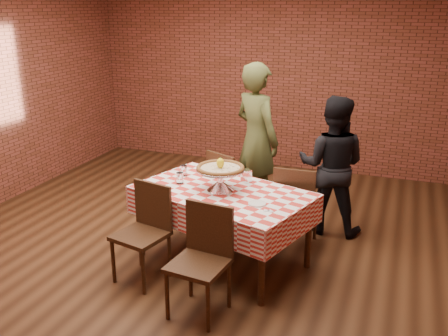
{
  "coord_description": "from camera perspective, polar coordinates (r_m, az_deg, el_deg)",
  "views": [
    {
      "loc": [
        2.05,
        -4.37,
        2.48
      ],
      "look_at": [
        0.45,
        -0.09,
        0.95
      ],
      "focal_mm": 39.82,
      "sensor_mm": 36.0,
      "label": 1
    }
  ],
  "objects": [
    {
      "name": "chair_near_right",
      "position": [
        4.11,
        -2.98,
        -10.96
      ],
      "size": [
        0.48,
        0.48,
        0.92
      ],
      "primitive_type": null,
      "rotation": [
        0.0,
        0.0,
        -0.11
      ],
      "color": "#402614",
      "rests_on": "ground"
    },
    {
      "name": "tablecloth",
      "position": [
        4.83,
        -0.17,
        -4.13
      ],
      "size": [
        1.89,
        1.46,
        0.28
      ],
      "primitive_type": null,
      "rotation": [
        0.0,
        0.0,
        -0.3
      ],
      "color": "red",
      "rests_on": "table"
    },
    {
      "name": "sweetener_packet_a",
      "position": [
        4.34,
        4.89,
        -4.89
      ],
      "size": [
        0.05,
        0.04,
        0.0
      ],
      "primitive_type": "cube",
      "rotation": [
        0.0,
        0.0,
        -0.12
      ],
      "color": "white",
      "rests_on": "tablecloth"
    },
    {
      "name": "side_plate",
      "position": [
        4.47,
        3.81,
        -4.09
      ],
      "size": [
        0.2,
        0.2,
        0.01
      ],
      "primitive_type": "cylinder",
      "rotation": [
        0.0,
        0.0,
        -0.3
      ],
      "color": "white",
      "rests_on": "tablecloth"
    },
    {
      "name": "ground",
      "position": [
        5.43,
        -4.18,
        -8.73
      ],
      "size": [
        6.0,
        6.0,
        0.0
      ],
      "primitive_type": "plane",
      "color": "black",
      "rests_on": "ground"
    },
    {
      "name": "pizza_stand",
      "position": [
        4.76,
        -0.42,
        -1.33
      ],
      "size": [
        0.5,
        0.5,
        0.21
      ],
      "primitive_type": null,
      "rotation": [
        0.0,
        0.0,
        0.07
      ],
      "color": "silver",
      "rests_on": "tablecloth"
    },
    {
      "name": "back_wall",
      "position": [
        7.72,
        4.99,
        10.78
      ],
      "size": [
        5.5,
        0.0,
        5.5
      ],
      "primitive_type": "plane",
      "rotation": [
        1.57,
        0.0,
        0.0
      ],
      "color": "brown",
      "rests_on": "ground"
    },
    {
      "name": "chair_far_right",
      "position": [
        5.29,
        8.31,
        -4.2
      ],
      "size": [
        0.44,
        0.44,
        0.91
      ],
      "primitive_type": null,
      "rotation": [
        0.0,
        0.0,
        3.17
      ],
      "color": "#402614",
      "rests_on": "ground"
    },
    {
      "name": "pizza",
      "position": [
        4.72,
        -0.42,
        -0.05
      ],
      "size": [
        0.49,
        0.49,
        0.03
      ],
      "primitive_type": "cylinder",
      "rotation": [
        0.0,
        0.0,
        0.07
      ],
      "color": "#C3B38E",
      "rests_on": "pizza_stand"
    },
    {
      "name": "lemon",
      "position": [
        4.71,
        -0.43,
        0.58
      ],
      "size": [
        0.08,
        0.08,
        0.1
      ],
      "primitive_type": "ellipsoid",
      "rotation": [
        0.0,
        0.0,
        0.07
      ],
      "color": "yellow",
      "rests_on": "pizza"
    },
    {
      "name": "water_glass_right",
      "position": [
        5.18,
        -4.66,
        -0.29
      ],
      "size": [
        0.09,
        0.09,
        0.11
      ],
      "primitive_type": "cylinder",
      "rotation": [
        0.0,
        0.0,
        -0.3
      ],
      "color": "white",
      "rests_on": "tablecloth"
    },
    {
      "name": "chair_far_left",
      "position": [
        5.71,
        0.93,
        -2.3
      ],
      "size": [
        0.56,
        0.56,
        0.9
      ],
      "primitive_type": null,
      "rotation": [
        0.0,
        0.0,
        2.71
      ],
      "color": "#402614",
      "rests_on": "ground"
    },
    {
      "name": "chair_near_left",
      "position": [
        4.64,
        -9.58,
        -7.63
      ],
      "size": [
        0.51,
        0.51,
        0.91
      ],
      "primitive_type": null,
      "rotation": [
        0.0,
        0.0,
        -0.22
      ],
      "color": "#402614",
      "rests_on": "ground"
    },
    {
      "name": "table",
      "position": [
        4.93,
        -0.16,
        -6.74
      ],
      "size": [
        1.84,
        1.41,
        0.75
      ],
      "primitive_type": "cube",
      "rotation": [
        0.0,
        0.0,
        -0.3
      ],
      "color": "#402614",
      "rests_on": "ground"
    },
    {
      "name": "sweetener_packet_b",
      "position": [
        4.33,
        5.35,
        -4.95
      ],
      "size": [
        0.06,
        0.06,
        0.0
      ],
      "primitive_type": "cube",
      "rotation": [
        0.0,
        0.0,
        -0.7
      ],
      "color": "white",
      "rests_on": "tablecloth"
    },
    {
      "name": "diner_black",
      "position": [
        5.58,
        12.24,
        0.27
      ],
      "size": [
        0.76,
        0.6,
        1.55
      ],
      "primitive_type": "imported",
      "rotation": [
        0.0,
        0.0,
        3.16
      ],
      "color": "black",
      "rests_on": "ground"
    },
    {
      "name": "water_glass_left",
      "position": [
        4.97,
        -5.09,
        -1.15
      ],
      "size": [
        0.09,
        0.09,
        0.11
      ],
      "primitive_type": "cylinder",
      "rotation": [
        0.0,
        0.0,
        -0.3
      ],
      "color": "white",
      "rests_on": "tablecloth"
    },
    {
      "name": "diner_olive",
      "position": [
        5.94,
        3.76,
        3.26
      ],
      "size": [
        0.8,
        0.73,
        1.84
      ],
      "primitive_type": "imported",
      "rotation": [
        0.0,
        0.0,
        2.58
      ],
      "color": "#464D25",
      "rests_on": "ground"
    },
    {
      "name": "condiment_caddy",
      "position": [
        4.98,
        2.56,
        -0.91
      ],
      "size": [
        0.12,
        0.12,
        0.13
      ],
      "primitive_type": "cube",
      "rotation": [
        0.0,
        0.0,
        -0.63
      ],
      "color": "silver",
      "rests_on": "tablecloth"
    }
  ]
}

